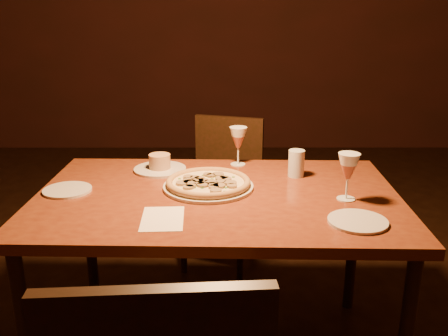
{
  "coord_description": "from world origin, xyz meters",
  "views": [
    {
      "loc": [
        0.24,
        -1.76,
        1.47
      ],
      "look_at": [
        0.24,
        0.13,
        0.86
      ],
      "focal_mm": 40.0,
      "sensor_mm": 36.0,
      "label": 1
    }
  ],
  "objects": [
    {
      "name": "chair_far",
      "position": [
        0.23,
        0.99,
        0.48
      ],
      "size": [
        0.51,
        0.51,
        0.86
      ],
      "rotation": [
        0.0,
        0.0,
        -0.29
      ],
      "color": "black",
      "rests_on": "floor"
    },
    {
      "name": "side_plate_left",
      "position": [
        -0.39,
        0.11,
        0.77
      ],
      "size": [
        0.19,
        0.19,
        0.01
      ],
      "primitive_type": "cylinder",
      "color": "silver",
      "rests_on": "dining_table"
    },
    {
      "name": "pizza_plate",
      "position": [
        0.17,
        0.14,
        0.79
      ],
      "size": [
        0.37,
        0.37,
        0.04
      ],
      "color": "silver",
      "rests_on": "dining_table"
    },
    {
      "name": "back_wall",
      "position": [
        0.0,
        3.5,
        1.5
      ],
      "size": [
        6.0,
        0.04,
        3.0
      ],
      "primitive_type": "cube",
      "color": "#3D1613",
      "rests_on": "floor"
    },
    {
      "name": "wine_glass_far",
      "position": [
        0.3,
        0.46,
        0.86
      ],
      "size": [
        0.08,
        0.08,
        0.18
      ],
      "primitive_type": null,
      "color": "#A15643",
      "rests_on": "dining_table"
    },
    {
      "name": "side_plate_near",
      "position": [
        0.7,
        -0.2,
        0.77
      ],
      "size": [
        0.2,
        0.2,
        0.01
      ],
      "primitive_type": "cylinder",
      "color": "silver",
      "rests_on": "dining_table"
    },
    {
      "name": "water_tumbler",
      "position": [
        0.55,
        0.3,
        0.82
      ],
      "size": [
        0.07,
        0.07,
        0.12
      ],
      "primitive_type": "cylinder",
      "color": "silver",
      "rests_on": "dining_table"
    },
    {
      "name": "wine_glass_right",
      "position": [
        0.71,
        0.02,
        0.86
      ],
      "size": [
        0.08,
        0.08,
        0.18
      ],
      "primitive_type": null,
      "color": "#A15643",
      "rests_on": "dining_table"
    },
    {
      "name": "ramekin_saucer",
      "position": [
        -0.05,
        0.38,
        0.79
      ],
      "size": [
        0.24,
        0.24,
        0.07
      ],
      "color": "silver",
      "rests_on": "dining_table"
    },
    {
      "name": "dining_table",
      "position": [
        0.21,
        0.08,
        0.7
      ],
      "size": [
        1.45,
        0.96,
        0.77
      ],
      "rotation": [
        0.0,
        0.0,
        -0.03
      ],
      "color": "brown",
      "rests_on": "floor"
    },
    {
      "name": "menu_card",
      "position": [
        0.02,
        -0.16,
        0.77
      ],
      "size": [
        0.16,
        0.22,
        0.0
      ],
      "primitive_type": "cube",
      "rotation": [
        0.0,
        0.0,
        0.05
      ],
      "color": "white",
      "rests_on": "dining_table"
    }
  ]
}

